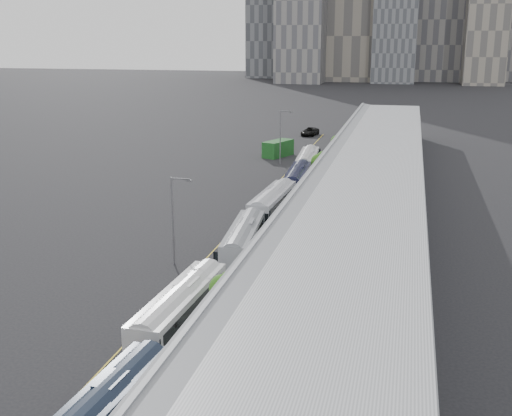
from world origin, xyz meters
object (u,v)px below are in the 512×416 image
(bus_3, at_px, (244,245))
(bus_6, at_px, (307,165))
(shipping_container, at_px, (278,149))
(street_lamp_far, at_px, (281,134))
(suv, at_px, (310,132))
(street_lamp_near, at_px, (175,214))
(bus_2, at_px, (180,316))
(bus_4, at_px, (273,208))
(bus_5, at_px, (298,183))

(bus_3, height_order, bus_6, bus_6)
(bus_3, distance_m, shipping_container, 56.85)
(street_lamp_far, xyz_separation_m, suv, (-0.39, 34.28, -4.43))
(street_lamp_near, bearing_deg, bus_6, 82.42)
(bus_6, xyz_separation_m, street_lamp_far, (-5.81, 7.85, 3.68))
(shipping_container, bearing_deg, bus_2, -62.11)
(bus_4, distance_m, shipping_container, 42.70)
(bus_5, distance_m, street_lamp_far, 21.74)
(bus_3, xyz_separation_m, suv, (-6.47, 83.17, -0.69))
(bus_2, relative_size, bus_5, 1.02)
(bus_4, bearing_deg, bus_3, -86.62)
(bus_5, xyz_separation_m, bus_6, (-0.62, 12.58, 0.05))
(bus_2, height_order, bus_3, bus_2)
(street_lamp_near, distance_m, suv, 85.74)
(street_lamp_near, relative_size, suv, 1.37)
(bus_5, height_order, street_lamp_far, street_lamp_far)
(bus_4, xyz_separation_m, suv, (-6.29, 68.86, -0.76))
(bus_4, relative_size, street_lamp_near, 1.55)
(bus_6, distance_m, shipping_container, 17.13)
(bus_2, bearing_deg, bus_6, 92.32)
(bus_4, relative_size, street_lamp_far, 1.44)
(bus_6, height_order, street_lamp_near, street_lamp_near)
(bus_2, distance_m, shipping_container, 73.66)
(bus_2, distance_m, suv, 100.34)
(shipping_container, distance_m, suv, 26.96)
(bus_4, height_order, bus_5, bus_4)
(bus_4, bearing_deg, street_lamp_near, -106.68)
(bus_2, distance_m, bus_4, 31.29)
(suv, bearing_deg, bus_5, -74.94)
(bus_5, relative_size, shipping_container, 1.94)
(bus_3, distance_m, street_lamp_far, 49.41)
(shipping_container, height_order, suv, shipping_container)
(bus_6, relative_size, shipping_container, 2.01)
(bus_4, bearing_deg, shipping_container, 103.39)
(bus_5, xyz_separation_m, street_lamp_near, (-6.41, -30.93, 3.38))
(bus_5, distance_m, suv, 55.14)
(street_lamp_far, distance_m, suv, 34.56)
(bus_3, distance_m, bus_4, 14.31)
(bus_6, bearing_deg, shipping_container, 113.38)
(bus_5, bearing_deg, shipping_container, 104.11)
(bus_3, xyz_separation_m, bus_4, (-0.18, 14.30, 0.06))
(street_lamp_far, bearing_deg, shipping_container, 105.57)
(bus_2, height_order, street_lamp_far, street_lamp_far)
(bus_5, bearing_deg, suv, 94.25)
(street_lamp_near, height_order, suv, street_lamp_near)
(bus_4, height_order, street_lamp_far, street_lamp_far)
(bus_5, distance_m, street_lamp_near, 31.77)
(bus_3, height_order, bus_5, bus_5)
(street_lamp_far, relative_size, shipping_container, 1.40)
(bus_5, xyz_separation_m, street_lamp_far, (-6.42, 20.43, 3.73))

